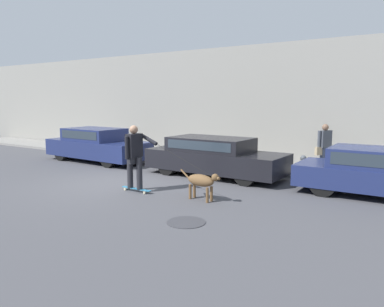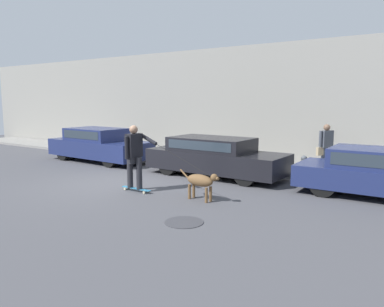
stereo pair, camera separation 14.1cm
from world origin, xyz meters
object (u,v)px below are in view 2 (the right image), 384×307
at_px(parked_car_0, 99,145).
at_px(parked_car_1, 215,157).
at_px(fire_hydrant, 304,168).
at_px(parked_car_2, 383,174).
at_px(skateboarder, 135,154).
at_px(pedestrian_with_bag, 326,145).
at_px(dog, 201,181).

xyz_separation_m(parked_car_0, parked_car_1, (5.37, -0.00, -0.02)).
distance_m(parked_car_1, fire_hydrant, 2.74).
distance_m(parked_car_0, fire_hydrant, 8.05).
height_order(parked_car_1, fire_hydrant, parked_car_1).
bearing_deg(fire_hydrant, parked_car_2, -18.40).
distance_m(skateboarder, fire_hydrant, 5.02).
bearing_deg(parked_car_0, pedestrian_with_bag, 18.56).
height_order(skateboarder, pedestrian_with_bag, skateboarder).
xyz_separation_m(parked_car_2, pedestrian_with_bag, (-2.01, 2.40, 0.34)).
relative_size(parked_car_1, parked_car_2, 1.08).
xyz_separation_m(dog, pedestrian_with_bag, (1.60, 5.13, 0.48)).
bearing_deg(pedestrian_with_bag, parked_car_1, 66.93).
height_order(parked_car_1, dog, parked_car_1).
xyz_separation_m(parked_car_1, pedestrian_with_bag, (2.82, 2.40, 0.32)).
bearing_deg(skateboarder, fire_hydrant, 48.90).
height_order(dog, fire_hydrant, fire_hydrant).
xyz_separation_m(parked_car_0, skateboarder, (4.64, -2.94, 0.36)).
height_order(parked_car_2, pedestrian_with_bag, pedestrian_with_bag).
distance_m(parked_car_2, dog, 4.53).
bearing_deg(pedestrian_with_bag, skateboarder, 82.89).
distance_m(dog, skateboarder, 2.03).
relative_size(parked_car_0, parked_car_1, 1.00).
relative_size(dog, pedestrian_with_bag, 0.79).
bearing_deg(pedestrian_with_bag, parked_car_0, 42.81).
height_order(parked_car_2, dog, parked_car_2).
bearing_deg(parked_car_1, pedestrian_with_bag, 41.41).
bearing_deg(parked_car_2, fire_hydrant, 160.80).
bearing_deg(parked_car_2, pedestrian_with_bag, 129.20).
bearing_deg(dog, pedestrian_with_bag, 80.07).
distance_m(parked_car_2, skateboarder, 6.30).
bearing_deg(dog, parked_car_1, 121.38).
xyz_separation_m(parked_car_2, dog, (-3.61, -2.73, -0.14)).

